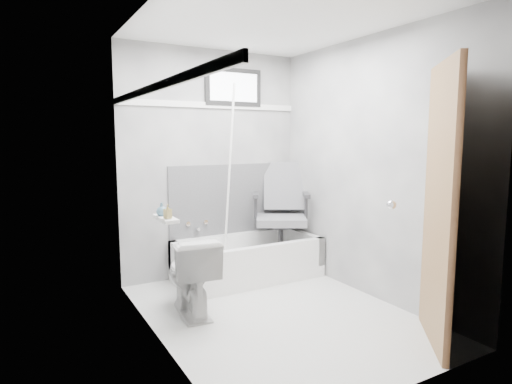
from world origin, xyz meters
TOP-DOWN VIEW (x-y plane):
  - floor at (0.00, 0.00)m, footprint 2.60×2.60m
  - ceiling at (0.00, 0.00)m, footprint 2.60×2.60m
  - wall_back at (0.00, 1.30)m, footprint 2.00×0.02m
  - wall_front at (0.00, -1.30)m, footprint 2.00×0.02m
  - wall_left at (-1.00, 0.00)m, footprint 0.02×2.60m
  - wall_right at (1.00, 0.00)m, footprint 0.02×2.60m
  - bathtub at (0.23, 0.93)m, footprint 1.50×0.70m
  - office_chair at (0.67, 0.97)m, footprint 0.86×0.86m
  - toilet at (-0.62, 0.37)m, footprint 0.45×0.71m
  - door at (0.98, -1.28)m, footprint 0.78×0.78m
  - window at (0.25, 1.29)m, footprint 0.66×0.04m
  - backerboard at (0.25, 1.29)m, footprint 1.50×0.02m
  - trim_back at (0.00, 1.29)m, footprint 2.00×0.02m
  - trim_left at (-0.99, 0.00)m, footprint 0.02×2.60m
  - pole at (0.08, 1.06)m, footprint 0.02×0.30m
  - shelf at (-0.93, 0.03)m, footprint 0.10×0.32m
  - soap_bottle_a at (-0.94, -0.05)m, footprint 0.06×0.06m
  - soap_bottle_b at (-0.94, 0.09)m, footprint 0.11×0.11m
  - faucet at (-0.20, 1.27)m, footprint 0.26×0.10m

SIDE VIEW (x-z plane):
  - floor at x=0.00m, z-range 0.00..0.00m
  - bathtub at x=0.23m, z-range 0.00..0.42m
  - toilet at x=-0.62m, z-range 0.00..0.66m
  - faucet at x=-0.20m, z-range 0.47..0.63m
  - office_chair at x=0.67m, z-range 0.12..1.21m
  - backerboard at x=0.25m, z-range 0.41..1.19m
  - shelf at x=-0.93m, z-range 0.89..0.91m
  - soap_bottle_b at x=-0.94m, z-range 0.91..1.01m
  - soap_bottle_a at x=-0.94m, z-range 0.92..1.02m
  - door at x=0.98m, z-range 0.00..2.00m
  - pole at x=0.08m, z-range 0.08..2.02m
  - wall_back at x=0.00m, z-range 0.00..2.40m
  - wall_front at x=0.00m, z-range 0.00..2.40m
  - wall_left at x=-1.00m, z-range 0.00..2.40m
  - wall_right at x=1.00m, z-range 0.00..2.40m
  - trim_back at x=0.00m, z-range 1.79..1.85m
  - trim_left at x=-0.99m, z-range 1.79..1.85m
  - window at x=0.25m, z-range 1.82..2.22m
  - ceiling at x=0.00m, z-range 2.40..2.40m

